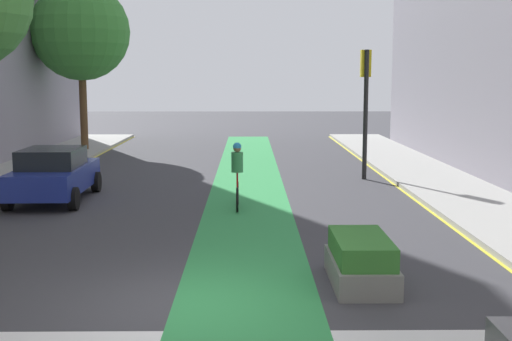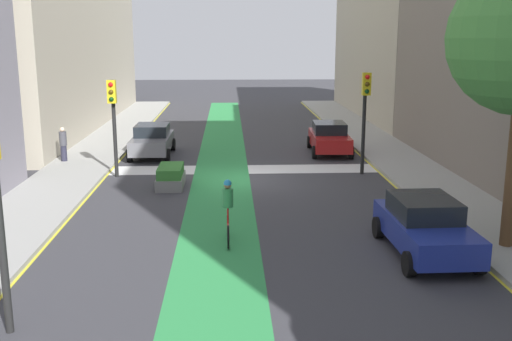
# 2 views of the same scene
# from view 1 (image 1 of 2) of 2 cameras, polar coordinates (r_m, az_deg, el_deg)

# --- Properties ---
(ground_plane) EXTENTS (120.00, 120.00, 0.00)m
(ground_plane) POSITION_cam_1_polar(r_m,az_deg,el_deg) (10.80, -6.23, -11.51)
(ground_plane) COLOR #38383D
(bike_lane_paint) EXTENTS (2.40, 60.00, 0.01)m
(bike_lane_paint) POSITION_cam_1_polar(r_m,az_deg,el_deg) (10.75, -0.77, -11.54)
(bike_lane_paint) COLOR #2D8C47
(bike_lane_paint) RESTS_ON ground_plane
(traffic_signal_far_right) EXTENTS (0.35, 0.52, 4.57)m
(traffic_signal_far_right) POSITION_cam_1_polar(r_m,az_deg,el_deg) (23.67, 9.47, 6.95)
(traffic_signal_far_right) COLOR black
(traffic_signal_far_right) RESTS_ON ground_plane
(car_blue_left_far) EXTENTS (2.09, 4.23, 1.57)m
(car_blue_left_far) POSITION_cam_1_polar(r_m,az_deg,el_deg) (20.17, -17.10, -0.29)
(car_blue_left_far) COLOR navy
(car_blue_left_far) RESTS_ON ground_plane
(cyclist_in_lane) EXTENTS (0.32, 1.73, 1.86)m
(cyclist_in_lane) POSITION_cam_1_polar(r_m,az_deg,el_deg) (18.07, -1.63, -0.33)
(cyclist_in_lane) COLOR black
(cyclist_in_lane) RESTS_ON ground_plane
(street_tree_far) EXTENTS (4.67, 4.67, 7.96)m
(street_tree_far) POSITION_cam_1_polar(r_m,az_deg,el_deg) (33.03, -14.95, 11.55)
(street_tree_far) COLOR brown
(street_tree_far) RESTS_ON sidewalk_left
(median_planter) EXTENTS (1.04, 2.07, 0.85)m
(median_planter) POSITION_cam_1_polar(r_m,az_deg,el_deg) (11.81, 9.08, -7.79)
(median_planter) COLOR slate
(median_planter) RESTS_ON ground_plane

